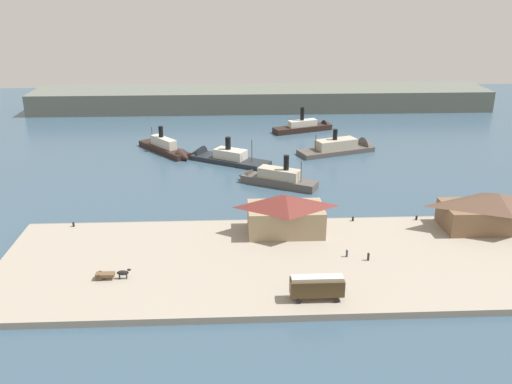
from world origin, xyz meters
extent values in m
plane|color=#385166|center=(0.00, 0.00, 0.00)|extent=(320.00, 320.00, 0.00)
cube|color=#9E9384|center=(0.00, -22.00, 0.60)|extent=(110.00, 36.00, 1.20)
cube|color=gray|center=(0.00, -3.60, 0.50)|extent=(110.00, 0.80, 1.00)
cube|color=#998466|center=(-2.04, -10.17, 3.97)|extent=(15.01, 9.03, 5.54)
pyramid|color=maroon|center=(-2.04, -10.17, 7.86)|extent=(15.31, 9.48, 2.23)
cube|color=brown|center=(40.97, -10.12, 3.71)|extent=(21.54, 9.45, 5.02)
pyramid|color=brown|center=(40.97, -10.12, 7.44)|extent=(21.97, 9.92, 2.45)
cube|color=#4C381E|center=(0.47, -35.57, 3.45)|extent=(8.53, 2.53, 2.70)
cube|color=beige|center=(0.47, -35.57, 5.05)|extent=(8.19, 1.77, 0.50)
cylinder|color=black|center=(3.46, -34.31, 1.65)|extent=(0.90, 0.18, 0.90)
cylinder|color=black|center=(3.46, -36.84, 1.65)|extent=(0.90, 0.18, 0.90)
cylinder|color=black|center=(-2.52, -34.31, 1.65)|extent=(0.90, 0.18, 0.90)
cylinder|color=black|center=(-2.52, -36.84, 1.65)|extent=(0.90, 0.18, 0.90)
cube|color=brown|center=(-34.48, -27.53, 2.05)|extent=(3.19, 1.37, 0.50)
cylinder|color=#4C3828|center=(-35.44, -26.85, 1.80)|extent=(1.20, 0.10, 1.20)
cylinder|color=#4C3828|center=(-35.44, -28.22, 1.80)|extent=(1.20, 0.10, 1.20)
ellipsoid|color=black|center=(-31.49, -27.53, 2.30)|extent=(2.00, 0.70, 0.90)
ellipsoid|color=black|center=(-30.39, -27.53, 2.85)|extent=(0.70, 0.32, 0.44)
cylinder|color=black|center=(-30.89, -27.33, 1.70)|extent=(0.16, 0.16, 1.00)
cylinder|color=black|center=(-30.89, -27.73, 1.70)|extent=(0.16, 0.16, 1.00)
cylinder|color=black|center=(-32.09, -27.33, 1.70)|extent=(0.16, 0.16, 1.00)
cylinder|color=black|center=(-32.09, -27.73, 1.70)|extent=(0.16, 0.16, 1.00)
cylinder|color=#232328|center=(11.81, -22.99, 1.92)|extent=(0.42, 0.42, 1.44)
sphere|color=#CCA889|center=(11.81, -22.99, 2.77)|extent=(0.26, 0.26, 0.26)
cylinder|color=#33384C|center=(8.20, -21.40, 1.85)|extent=(0.38, 0.38, 1.30)
sphere|color=#CCA889|center=(8.20, -21.40, 2.62)|extent=(0.24, 0.24, 0.24)
cylinder|color=black|center=(26.30, -5.52, 1.65)|extent=(0.44, 0.44, 0.90)
cylinder|color=black|center=(12.72, -5.42, 1.65)|extent=(0.44, 0.44, 0.90)
cylinder|color=black|center=(-45.44, -5.48, 1.65)|extent=(0.44, 0.44, 0.90)
cube|color=black|center=(-32.88, 50.78, 0.84)|extent=(17.24, 19.99, 1.67)
cone|color=black|center=(-26.15, 42.28, 0.84)|extent=(5.82, 5.75, 4.34)
cube|color=beige|center=(-32.88, 50.78, 3.06)|extent=(8.62, 9.91, 2.77)
cylinder|color=black|center=(-33.63, 51.73, 6.09)|extent=(1.36, 1.36, 3.30)
cylinder|color=brown|center=(-36.92, 55.88, 4.12)|extent=(0.24, 0.24, 4.89)
cube|color=#514C47|center=(-0.70, 19.96, 0.98)|extent=(19.43, 13.30, 1.96)
cone|color=#514C47|center=(-9.31, 24.54, 0.98)|extent=(5.08, 5.37, 4.22)
cube|color=#B2A893|center=(-0.70, 19.96, 3.23)|extent=(11.05, 8.25, 2.53)
cylinder|color=black|center=(0.94, 19.09, 6.36)|extent=(1.36, 1.36, 3.74)
cylinder|color=brown|center=(4.47, 17.21, 4.63)|extent=(0.24, 0.24, 5.33)
cube|color=#514C47|center=(18.78, 47.36, 0.71)|extent=(24.10, 14.19, 1.41)
cone|color=#514C47|center=(29.69, 51.21, 0.71)|extent=(5.99, 7.23, 6.19)
cube|color=#B2A893|center=(18.78, 47.36, 2.80)|extent=(13.12, 8.51, 2.78)
cylinder|color=black|center=(18.30, 47.18, 5.77)|extent=(1.37, 1.37, 3.14)
cylinder|color=brown|center=(12.24, 45.04, 3.88)|extent=(0.24, 0.24, 4.93)
cube|color=black|center=(11.92, 73.10, 0.92)|extent=(20.99, 11.61, 1.85)
cone|color=black|center=(21.58, 76.64, 0.92)|extent=(4.97, 5.36, 4.35)
cube|color=beige|center=(11.92, 73.10, 2.88)|extent=(10.39, 6.27, 2.07)
cylinder|color=black|center=(11.71, 73.02, 6.18)|extent=(1.31, 1.31, 4.51)
cube|color=#23282D|center=(-12.90, 39.46, 0.64)|extent=(23.29, 17.49, 1.28)
cone|color=#23282D|center=(-22.86, 45.35, 0.64)|extent=(6.62, 7.26, 5.97)
cube|color=beige|center=(-12.90, 39.46, 2.57)|extent=(9.86, 8.32, 2.58)
cylinder|color=black|center=(-13.51, 39.81, 5.63)|extent=(1.56, 1.56, 3.52)
cylinder|color=brown|center=(-6.93, 35.92, 4.49)|extent=(0.24, 0.24, 6.42)
cube|color=#60665B|center=(0.00, 110.00, 4.00)|extent=(180.00, 24.00, 8.00)
camera|label=1|loc=(-12.82, -111.86, 49.01)|focal=39.10mm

